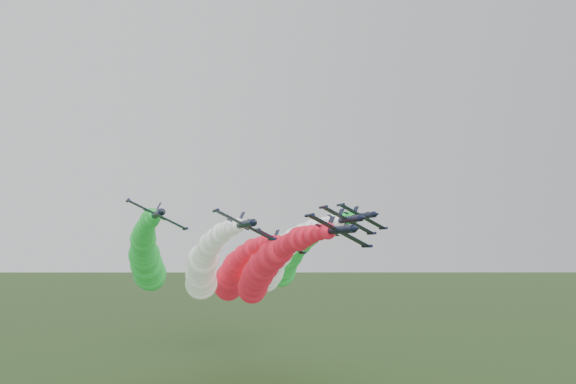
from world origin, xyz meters
name	(u,v)px	position (x,y,z in m)	size (l,w,h in m)	color
jet_lead	(262,272)	(12.63, 36.07, 29.91)	(16.60, 77.07, 18.60)	black
jet_inner_left	(203,269)	(2.22, 49.75, 30.47)	(17.24, 77.71, 19.24)	black
jet_inner_right	(275,263)	(21.00, 50.86, 31.78)	(17.00, 77.47, 19.00)	black
jet_outer_left	(147,261)	(-10.35, 56.39, 32.29)	(16.90, 77.38, 18.90)	black
jet_outer_right	(290,257)	(29.03, 60.66, 33.06)	(17.68, 78.15, 19.68)	black
jet_trail	(232,275)	(14.27, 66.80, 28.07)	(17.10, 77.58, 19.10)	black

